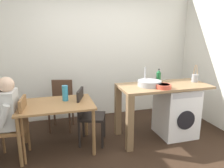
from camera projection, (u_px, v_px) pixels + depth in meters
name	position (u px, v px, depth m)	size (l,w,h in m)	color
ground_plane	(120.00, 157.00, 3.15)	(5.46, 5.46, 0.00)	black
wall_back	(94.00, 53.00, 4.46)	(4.60, 0.10, 2.70)	silver
dining_table	(56.00, 110.00, 3.22)	(1.10, 0.76, 0.74)	#9E7042
chair_person_seat	(17.00, 125.00, 3.01)	(0.43, 0.43, 0.90)	olive
chair_opposite	(87.00, 113.00, 3.45)	(0.51, 0.51, 0.90)	black
chair_spare_by_wall	(62.00, 102.00, 4.01)	(0.49, 0.49, 0.90)	#4C3323
seated_person	(3.00, 115.00, 2.94)	(0.51, 0.52, 1.20)	#595651
kitchen_counter	(152.00, 95.00, 3.54)	(1.50, 0.68, 0.92)	olive
washing_machine	(176.00, 111.00, 3.75)	(0.60, 0.61, 0.86)	white
sink_basin	(149.00, 83.00, 3.48)	(0.38, 0.38, 0.09)	#9EA0A5
tap	(145.00, 75.00, 3.63)	(0.02, 0.02, 0.28)	#B2B2B7
bottle_tall_green	(159.00, 76.00, 3.76)	(0.08, 0.08, 0.23)	#19592D
mixing_bowl	(163.00, 86.00, 3.33)	(0.24, 0.24, 0.07)	#D84C38
utensil_crock	(195.00, 78.00, 3.76)	(0.11, 0.11, 0.30)	gray
vase	(65.00, 93.00, 3.30)	(0.09, 0.09, 0.24)	teal
scissors	(164.00, 86.00, 3.45)	(0.15, 0.06, 0.01)	#B2B2B7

